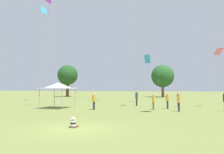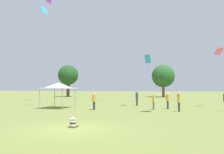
{
  "view_description": "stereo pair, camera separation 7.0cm",
  "coord_description": "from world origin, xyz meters",
  "px_view_note": "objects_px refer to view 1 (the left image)",
  "views": [
    {
      "loc": [
        5.5,
        -10.85,
        2.2
      ],
      "look_at": [
        -0.06,
        7.15,
        3.18
      ],
      "focal_mm": 35.0,
      "sensor_mm": 36.0,
      "label": 1
    },
    {
      "loc": [
        5.56,
        -10.83,
        2.2
      ],
      "look_at": [
        -0.06,
        7.15,
        3.18
      ],
      "focal_mm": 35.0,
      "sensor_mm": 36.0,
      "label": 2
    }
  ],
  "objects_px": {
    "person_standing_3": "(94,100)",
    "person_standing_0": "(168,99)",
    "seated_toddler": "(73,123)",
    "person_standing_2": "(153,100)",
    "person_standing_4": "(178,98)",
    "kite_4": "(147,60)",
    "kite_2": "(49,1)",
    "kite_6": "(219,53)",
    "canopy_tent": "(58,86)",
    "distant_tree_0": "(68,75)",
    "kite_5": "(44,13)",
    "distant_tree_1": "(163,76)",
    "person_standing_5": "(137,97)",
    "person_standing_1": "(179,101)"
  },
  "relations": [
    {
      "from": "seated_toddler",
      "to": "person_standing_2",
      "type": "height_order",
      "value": "person_standing_2"
    },
    {
      "from": "kite_2",
      "to": "kite_6",
      "type": "distance_m",
      "value": 21.19
    },
    {
      "from": "person_standing_0",
      "to": "kite_5",
      "type": "distance_m",
      "value": 25.71
    },
    {
      "from": "person_standing_0",
      "to": "kite_2",
      "type": "distance_m",
      "value": 18.05
    },
    {
      "from": "distant_tree_0",
      "to": "distant_tree_1",
      "type": "bearing_deg",
      "value": 11.51
    },
    {
      "from": "kite_2",
      "to": "kite_5",
      "type": "relative_size",
      "value": 0.86
    },
    {
      "from": "kite_4",
      "to": "person_standing_4",
      "type": "bearing_deg",
      "value": -149.39
    },
    {
      "from": "kite_5",
      "to": "person_standing_3",
      "type": "bearing_deg",
      "value": -73.25
    },
    {
      "from": "person_standing_0",
      "to": "kite_5",
      "type": "xyz_separation_m",
      "value": [
        -20.45,
        7.07,
        13.89
      ]
    },
    {
      "from": "person_standing_1",
      "to": "person_standing_5",
      "type": "relative_size",
      "value": 0.93
    },
    {
      "from": "person_standing_4",
      "to": "distant_tree_1",
      "type": "distance_m",
      "value": 29.56
    },
    {
      "from": "person_standing_3",
      "to": "person_standing_5",
      "type": "bearing_deg",
      "value": 142.99
    },
    {
      "from": "seated_toddler",
      "to": "person_standing_5",
      "type": "height_order",
      "value": "person_standing_5"
    },
    {
      "from": "person_standing_2",
      "to": "person_standing_4",
      "type": "bearing_deg",
      "value": -117.98
    },
    {
      "from": "person_standing_1",
      "to": "kite_6",
      "type": "relative_size",
      "value": 0.25
    },
    {
      "from": "person_standing_3",
      "to": "kite_5",
      "type": "bearing_deg",
      "value": -139.35
    },
    {
      "from": "person_standing_4",
      "to": "person_standing_5",
      "type": "bearing_deg",
      "value": 168.34
    },
    {
      "from": "canopy_tent",
      "to": "kite_2",
      "type": "distance_m",
      "value": 10.48
    },
    {
      "from": "seated_toddler",
      "to": "person_standing_3",
      "type": "height_order",
      "value": "person_standing_3"
    },
    {
      "from": "person_standing_2",
      "to": "person_standing_5",
      "type": "xyz_separation_m",
      "value": [
        -2.6,
        4.46,
        0.17
      ]
    },
    {
      "from": "person_standing_4",
      "to": "kite_4",
      "type": "bearing_deg",
      "value": 116.51
    },
    {
      "from": "seated_toddler",
      "to": "kite_2",
      "type": "bearing_deg",
      "value": 133.77
    },
    {
      "from": "kite_2",
      "to": "person_standing_0",
      "type": "bearing_deg",
      "value": 140.2
    },
    {
      "from": "person_standing_5",
      "to": "distant_tree_0",
      "type": "bearing_deg",
      "value": 50.79
    },
    {
      "from": "person_standing_1",
      "to": "kite_5",
      "type": "distance_m",
      "value": 27.4
    },
    {
      "from": "seated_toddler",
      "to": "person_standing_1",
      "type": "bearing_deg",
      "value": 66.19
    },
    {
      "from": "kite_2",
      "to": "kite_5",
      "type": "height_order",
      "value": "kite_5"
    },
    {
      "from": "person_standing_0",
      "to": "kite_6",
      "type": "distance_m",
      "value": 8.86
    },
    {
      "from": "canopy_tent",
      "to": "kite_4",
      "type": "height_order",
      "value": "kite_4"
    },
    {
      "from": "person_standing_1",
      "to": "distant_tree_0",
      "type": "height_order",
      "value": "distant_tree_0"
    },
    {
      "from": "person_standing_4",
      "to": "kite_5",
      "type": "relative_size",
      "value": 0.11
    },
    {
      "from": "kite_4",
      "to": "person_standing_1",
      "type": "bearing_deg",
      "value": -161.27
    },
    {
      "from": "canopy_tent",
      "to": "distant_tree_0",
      "type": "bearing_deg",
      "value": 116.93
    },
    {
      "from": "canopy_tent",
      "to": "kite_4",
      "type": "relative_size",
      "value": 0.43
    },
    {
      "from": "person_standing_4",
      "to": "canopy_tent",
      "type": "relative_size",
      "value": 0.54
    },
    {
      "from": "kite_4",
      "to": "kite_6",
      "type": "distance_m",
      "value": 11.07
    },
    {
      "from": "person_standing_2",
      "to": "kite_4",
      "type": "relative_size",
      "value": 0.21
    },
    {
      "from": "canopy_tent",
      "to": "kite_2",
      "type": "relative_size",
      "value": 0.23
    },
    {
      "from": "person_standing_5",
      "to": "person_standing_1",
      "type": "bearing_deg",
      "value": -131.85
    },
    {
      "from": "kite_2",
      "to": "kite_6",
      "type": "relative_size",
      "value": 1.97
    },
    {
      "from": "person_standing_5",
      "to": "person_standing_0",
      "type": "bearing_deg",
      "value": -123.58
    },
    {
      "from": "person_standing_4",
      "to": "person_standing_5",
      "type": "xyz_separation_m",
      "value": [
        -5.06,
        0.53,
        0.06
      ]
    },
    {
      "from": "canopy_tent",
      "to": "kite_6",
      "type": "xyz_separation_m",
      "value": [
        17.39,
        6.77,
        3.93
      ]
    },
    {
      "from": "person_standing_2",
      "to": "distant_tree_1",
      "type": "xyz_separation_m",
      "value": [
        -1.37,
        32.93,
        4.33
      ]
    },
    {
      "from": "person_standing_0",
      "to": "person_standing_1",
      "type": "height_order",
      "value": "person_standing_0"
    },
    {
      "from": "person_standing_3",
      "to": "person_standing_0",
      "type": "bearing_deg",
      "value": 103.01
    },
    {
      "from": "canopy_tent",
      "to": "person_standing_4",
      "type": "bearing_deg",
      "value": 23.45
    },
    {
      "from": "person_standing_0",
      "to": "person_standing_4",
      "type": "xyz_separation_m",
      "value": [
        1.09,
        2.86,
        0.01
      ]
    },
    {
      "from": "person_standing_5",
      "to": "kite_6",
      "type": "height_order",
      "value": "kite_6"
    },
    {
      "from": "person_standing_1",
      "to": "person_standing_2",
      "type": "xyz_separation_m",
      "value": [
        -2.54,
        1.38,
        -0.1
      ]
    }
  ]
}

